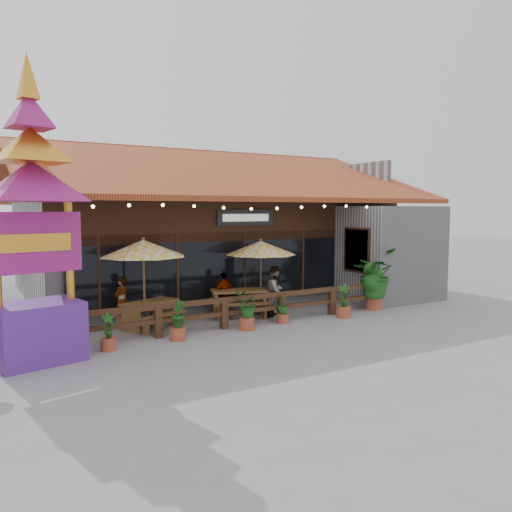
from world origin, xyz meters
TOP-DOWN VIEW (x-y plane):
  - ground at (0.00, 0.00)m, footprint 100.00×100.00m
  - restaurant_building at (0.26, 6.61)m, footprint 15.50×14.73m
  - patio_railing at (-2.25, -0.27)m, footprint 10.00×2.60m
  - umbrella_left at (-4.46, 0.78)m, footprint 2.58×2.58m
  - umbrella_right at (-0.45, 0.84)m, footprint 2.87×2.87m
  - picnic_table_left at (-4.32, 0.72)m, footprint 2.09×1.98m
  - picnic_table_right at (-1.26, 0.87)m, footprint 2.21×2.06m
  - thai_sign_tower at (-7.59, -1.17)m, footprint 3.24×3.24m
  - tropical_plant at (3.33, -0.54)m, footprint 2.02×1.95m
  - diner_a at (-4.96, 1.41)m, footprint 0.65×0.60m
  - diner_b at (-0.25, 0.20)m, footprint 1.02×0.98m
  - diner_c at (-1.61, 1.26)m, footprint 0.87×0.48m
  - planter_a at (-5.98, -1.07)m, footprint 0.38×0.38m
  - planter_b at (-4.13, -1.01)m, footprint 0.43×0.46m
  - planter_c at (-1.99, -0.93)m, footprint 0.76×0.69m
  - planter_d at (-0.61, -0.75)m, footprint 0.46×0.46m
  - planter_e at (1.52, -1.09)m, footprint 0.47×0.47m

SIDE VIEW (x-z plane):
  - ground at x=0.00m, z-range 0.00..0.00m
  - planter_a at x=-5.98m, z-range -0.08..0.86m
  - planter_d at x=-0.61m, z-range -0.02..0.86m
  - planter_e at x=1.52m, z-range -0.09..1.02m
  - planter_b at x=-4.13m, z-range -0.05..1.01m
  - picnic_table_left at x=-4.32m, z-range 0.14..0.93m
  - picnic_table_right at x=-1.26m, z-range 0.15..1.02m
  - patio_railing at x=-2.25m, z-range 0.15..1.07m
  - planter_c at x=-1.99m, z-range 0.07..1.17m
  - diner_c at x=-1.61m, z-range 0.00..1.41m
  - diner_a at x=-4.96m, z-range 0.00..1.49m
  - diner_b at x=-0.25m, z-range 0.00..1.65m
  - tropical_plant at x=3.33m, z-range 0.15..2.29m
  - umbrella_right at x=-0.45m, z-range 0.94..3.46m
  - restaurant_building at x=0.26m, z-range -0.84..5.25m
  - umbrella_left at x=-4.46m, z-range 1.00..3.68m
  - thai_sign_tower at x=-7.59m, z-range 0.21..7.62m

